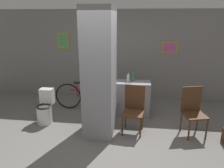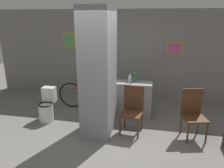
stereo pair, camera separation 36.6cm
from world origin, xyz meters
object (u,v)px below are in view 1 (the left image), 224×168
chair_near_pillar (134,107)px  bottle_tall (133,77)px  chair_by_doorway (193,109)px  bicycle (87,96)px  toilet (45,109)px

chair_near_pillar → bottle_tall: bottle_tall is taller
chair_by_doorway → bicycle: size_ratio=0.59×
toilet → chair_near_pillar: chair_near_pillar is taller
bicycle → bottle_tall: 1.35m
toilet → bicycle: toilet is taller
toilet → bottle_tall: bearing=20.4°
toilet → bottle_tall: size_ratio=2.38×
toilet → bottle_tall: (2.00, 0.74, 0.65)m
toilet → bicycle: (0.80, 0.83, 0.03)m
chair_by_doorway → bicycle: bearing=144.9°
chair_by_doorway → bottle_tall: size_ratio=3.11×
chair_near_pillar → chair_by_doorway: same height
toilet → chair_by_doorway: (3.29, -0.10, 0.21)m
bicycle → bottle_tall: (1.19, -0.09, 0.61)m
toilet → chair_by_doorway: chair_by_doorway is taller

